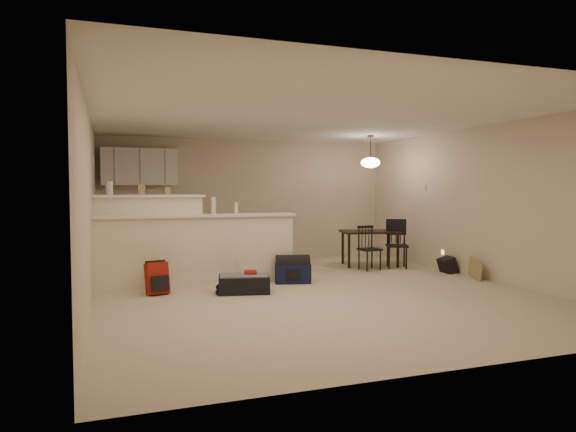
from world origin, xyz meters
name	(u,v)px	position (x,y,z in m)	size (l,w,h in m)	color
room	(310,205)	(0.00, 0.00, 1.25)	(7.00, 7.02, 2.50)	beige
breakfast_bar	(180,246)	(-1.76, 0.98, 0.61)	(3.08, 0.58, 1.39)	#F0E5C2
upper_cabinets	(139,167)	(-2.20, 3.32, 1.90)	(1.40, 0.34, 0.70)	white
kitchen_counter	(152,243)	(-2.00, 3.19, 0.45)	(1.80, 0.60, 0.90)	white
thermostat	(424,188)	(2.98, 1.55, 1.50)	(0.02, 0.12, 0.12)	beige
jar	(109,188)	(-2.76, 1.12, 1.49)	(0.10, 0.10, 0.20)	silver
cereal_box	(142,189)	(-2.30, 1.12, 1.47)	(0.10, 0.07, 0.16)	#A28954
small_box	(168,191)	(-1.91, 1.12, 1.45)	(0.08, 0.06, 0.12)	#A28954
bottle_a	(214,206)	(-1.25, 0.90, 1.22)	(0.07, 0.07, 0.26)	silver
bottle_b	(236,208)	(-0.89, 0.90, 1.18)	(0.06, 0.06, 0.18)	silver
dining_table	(370,235)	(1.97, 1.83, 0.59)	(1.22, 0.95, 0.67)	black
pendant_lamp	(370,162)	(1.97, 1.83, 1.99)	(0.36, 0.36, 0.62)	brown
dining_chair_near	(370,248)	(1.71, 1.35, 0.40)	(0.35, 0.33, 0.80)	black
dining_chair_far	(397,244)	(2.31, 1.41, 0.44)	(0.39, 0.37, 0.89)	black
suitcase	(244,284)	(-0.97, 0.12, 0.12)	(0.71, 0.46, 0.24)	black
red_backpack	(157,278)	(-2.15, 0.41, 0.22)	(0.30, 0.19, 0.44)	maroon
navy_duffel	(293,273)	(-0.05, 0.61, 0.15)	(0.55, 0.30, 0.30)	#12173B
black_daypack	(448,265)	(2.85, 0.61, 0.13)	(0.30, 0.21, 0.27)	black
cardboard_sheet	(475,269)	(2.85, -0.11, 0.17)	(0.44, 0.02, 0.34)	#A28954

